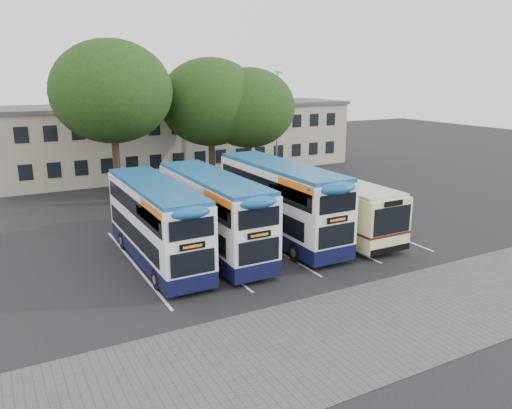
{
  "coord_description": "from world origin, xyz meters",
  "views": [
    {
      "loc": [
        -16.23,
        -17.39,
        8.81
      ],
      "look_at": [
        -4.14,
        5.0,
        2.15
      ],
      "focal_mm": 35.0,
      "sensor_mm": 36.0,
      "label": 1
    }
  ],
  "objects": [
    {
      "name": "bus_dd_mid",
      "position": [
        -6.72,
        4.8,
        2.21
      ],
      "size": [
        2.33,
        9.63,
        4.01
      ],
      "color": "#0E1035",
      "rests_on": "ground"
    },
    {
      "name": "paving_strip",
      "position": [
        -2.0,
        -5.0,
        0.01
      ],
      "size": [
        40.0,
        6.0,
        0.01
      ],
      "primitive_type": "cube",
      "color": "#595654",
      "rests_on": "ground"
    },
    {
      "name": "depot_building",
      "position": [
        0.0,
        26.99,
        3.15
      ],
      "size": [
        32.4,
        8.4,
        6.2
      ],
      "color": "#A99E88",
      "rests_on": "ground"
    },
    {
      "name": "bus_single",
      "position": [
        0.55,
        5.1,
        1.76
      ],
      "size": [
        2.66,
        10.43,
        3.11
      ],
      "color": "#FCF9A8",
      "rests_on": "ground"
    },
    {
      "name": "tree_right",
      "position": [
        1.96,
        17.54,
        6.26
      ],
      "size": [
        7.26,
        7.26,
        9.36
      ],
      "color": "black",
      "rests_on": "ground"
    },
    {
      "name": "tree_mid",
      "position": [
        -0.81,
        18.5,
        6.73
      ],
      "size": [
        7.85,
        7.85,
        10.08
      ],
      "color": "black",
      "rests_on": "ground"
    },
    {
      "name": "lamp_post",
      "position": [
        6.0,
        19.97,
        5.08
      ],
      "size": [
        0.25,
        1.05,
        9.06
      ],
      "color": "gray",
      "rests_on": "ground"
    },
    {
      "name": "bus_dd_right",
      "position": [
        -2.68,
        4.99,
        2.31
      ],
      "size": [
        2.44,
        10.06,
        4.19
      ],
      "color": "#0E1035",
      "rests_on": "ground"
    },
    {
      "name": "tree_left",
      "position": [
        -8.55,
        17.09,
        7.68
      ],
      "size": [
        8.06,
        8.06,
        11.12
      ],
      "color": "black",
      "rests_on": "ground"
    },
    {
      "name": "bay_lines",
      "position": [
        -3.75,
        5.0,
        0.01
      ],
      "size": [
        14.12,
        11.0,
        0.01
      ],
      "color": "silver",
      "rests_on": "ground"
    },
    {
      "name": "bus_dd_left",
      "position": [
        -9.63,
        4.83,
        2.15
      ],
      "size": [
        2.28,
        9.39,
        3.91
      ],
      "color": "#0E1035",
      "rests_on": "ground"
    },
    {
      "name": "ground",
      "position": [
        0.0,
        0.0,
        0.0
      ],
      "size": [
        120.0,
        120.0,
        0.0
      ],
      "primitive_type": "plane",
      "color": "black",
      "rests_on": "ground"
    }
  ]
}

